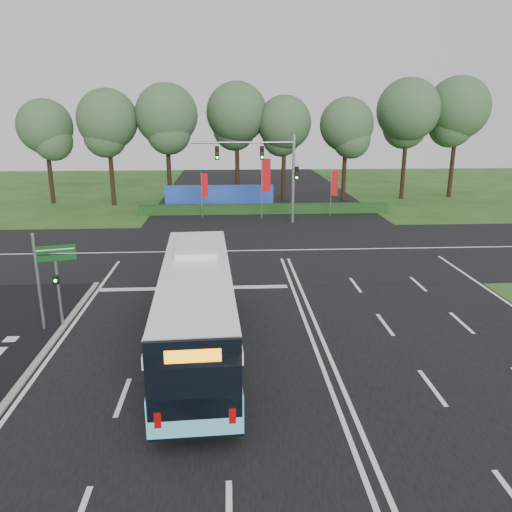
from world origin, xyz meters
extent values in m
plane|color=#234E1A|center=(0.00, 0.00, 0.00)|extent=(120.00, 120.00, 0.00)
cube|color=black|center=(0.00, 0.00, 0.02)|extent=(20.00, 120.00, 0.04)
cube|color=black|center=(0.00, 12.00, 0.03)|extent=(120.00, 14.00, 0.05)
cube|color=gray|center=(-10.10, -3.00, 0.06)|extent=(0.25, 18.00, 0.12)
cube|color=#68C9F1|center=(-4.42, -1.77, 1.08)|extent=(3.07, 12.17, 1.11)
cube|color=black|center=(-4.42, -1.77, 0.57)|extent=(3.04, 12.11, 0.30)
cube|color=black|center=(-4.42, -1.77, 2.08)|extent=(2.96, 11.98, 0.96)
cube|color=white|center=(-4.42, -1.77, 2.68)|extent=(3.07, 12.17, 0.35)
cube|color=white|center=(-4.42, -1.77, 3.04)|extent=(3.00, 11.68, 0.35)
cube|color=white|center=(-4.53, 0.74, 3.34)|extent=(1.75, 3.09, 0.25)
cube|color=black|center=(-4.14, -7.74, 2.13)|extent=(2.44, 0.23, 2.21)
cube|color=orange|center=(-4.14, -7.78, 2.84)|extent=(1.41, 0.12, 0.35)
cylinder|color=black|center=(-5.75, 1.59, 0.52)|extent=(0.33, 1.06, 1.05)
cylinder|color=black|center=(-3.40, 1.70, 0.52)|extent=(0.33, 1.06, 1.05)
cylinder|color=black|center=(-5.42, -5.64, 0.52)|extent=(0.33, 1.06, 1.05)
cylinder|color=black|center=(-3.07, -5.53, 0.52)|extent=(0.33, 1.06, 1.05)
cylinder|color=gray|center=(-10.20, 0.68, 1.54)|extent=(0.12, 0.12, 3.08)
cube|color=black|center=(-10.20, 0.50, 2.11)|extent=(0.29, 0.24, 0.35)
sphere|color=#19F233|center=(-10.20, 0.40, 2.11)|extent=(0.12, 0.12, 0.12)
cylinder|color=gray|center=(-10.85, 0.37, 2.05)|extent=(0.12, 0.12, 4.09)
cube|color=#0B4314|center=(-10.11, 0.56, 3.38)|extent=(1.50, 0.43, 0.31)
cube|color=#0B4314|center=(-10.11, 0.56, 3.02)|extent=(1.50, 0.43, 0.23)
cube|color=white|center=(-10.11, 0.52, 3.38)|extent=(1.39, 0.36, 0.04)
cylinder|color=gray|center=(-5.42, 22.98, 1.92)|extent=(0.06, 0.06, 3.83)
cube|color=red|center=(-5.14, 23.03, 2.73)|extent=(0.51, 0.14, 2.04)
cylinder|color=gray|center=(-0.39, 22.22, 2.56)|extent=(0.08, 0.08, 5.12)
cube|color=red|center=(-0.01, 22.21, 3.64)|extent=(0.68, 0.06, 2.73)
cylinder|color=gray|center=(5.60, 23.01, 2.01)|extent=(0.06, 0.06, 4.01)
cube|color=red|center=(5.90, 22.99, 2.85)|extent=(0.54, 0.08, 2.14)
cylinder|color=gray|center=(2.00, 20.50, 3.50)|extent=(0.24, 0.24, 7.00)
cylinder|color=gray|center=(-2.00, 20.50, 6.40)|extent=(8.00, 0.16, 0.16)
cube|color=black|center=(-0.50, 20.50, 5.60)|extent=(0.32, 0.28, 1.05)
cube|color=black|center=(-4.00, 20.50, 5.60)|extent=(0.32, 0.28, 1.05)
cube|color=black|center=(2.25, 20.50, 4.00)|extent=(0.32, 0.28, 1.05)
cube|color=#153A16|center=(0.00, 24.50, 0.40)|extent=(22.00, 1.20, 0.80)
cube|color=#1F41AD|center=(-4.00, 27.00, 1.10)|extent=(10.00, 0.30, 2.20)
cylinder|color=black|center=(-20.44, 30.86, 3.50)|extent=(0.44, 0.44, 7.00)
sphere|color=#375B36|center=(-20.44, 30.86, 7.37)|extent=(5.16, 5.16, 5.16)
cylinder|color=black|center=(-14.26, 29.61, 3.81)|extent=(0.44, 0.44, 7.62)
sphere|color=#375B36|center=(-14.26, 29.61, 8.03)|extent=(5.62, 5.62, 5.62)
cylinder|color=black|center=(-8.87, 30.04, 4.00)|extent=(0.44, 0.44, 8.00)
sphere|color=#375B36|center=(-8.87, 30.04, 8.42)|extent=(5.89, 5.89, 5.89)
cylinder|color=black|center=(-2.20, 32.49, 4.10)|extent=(0.44, 0.44, 8.20)
sphere|color=#375B36|center=(-2.20, 32.49, 8.63)|extent=(6.04, 6.04, 6.04)
cylinder|color=black|center=(2.48, 31.71, 3.63)|extent=(0.44, 0.44, 7.27)
sphere|color=#375B36|center=(2.48, 31.71, 7.65)|extent=(5.36, 5.36, 5.36)
cylinder|color=black|center=(8.48, 30.77, 3.57)|extent=(0.44, 0.44, 7.13)
sphere|color=#375B36|center=(8.48, 30.77, 7.51)|extent=(5.26, 5.26, 5.26)
cylinder|color=black|center=(14.82, 31.61, 4.23)|extent=(0.44, 0.44, 8.45)
sphere|color=#375B36|center=(14.82, 31.61, 8.90)|extent=(6.23, 6.23, 6.23)
cylinder|color=black|center=(20.26, 32.47, 4.31)|extent=(0.44, 0.44, 8.62)
sphere|color=#375B36|center=(20.26, 32.47, 9.08)|extent=(6.35, 6.35, 6.35)
camera|label=1|loc=(-3.22, -18.99, 8.61)|focal=35.00mm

